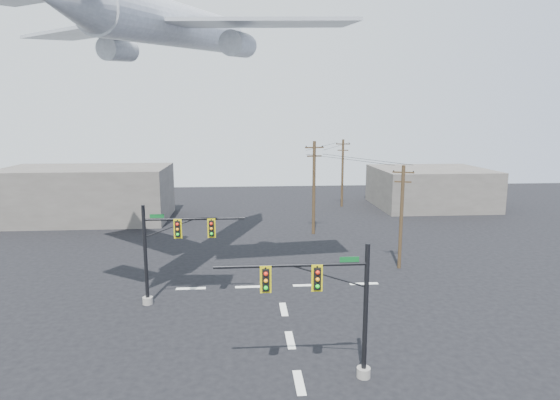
{
  "coord_description": "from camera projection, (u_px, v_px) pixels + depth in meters",
  "views": [
    {
      "loc": [
        -2.31,
        -18.68,
        11.46
      ],
      "look_at": [
        -0.45,
        5.0,
        7.28
      ],
      "focal_mm": 30.0,
      "sensor_mm": 36.0,
      "label": 1
    }
  ],
  "objects": [
    {
      "name": "ground",
      "position": [
        299.0,
        383.0,
        20.51
      ],
      "size": [
        120.0,
        120.0,
        0.0
      ],
      "primitive_type": "plane",
      "color": "black",
      "rests_on": "ground"
    },
    {
      "name": "building_left",
      "position": [
        87.0,
        194.0,
        52.81
      ],
      "size": [
        18.0,
        10.0,
        6.0
      ],
      "primitive_type": "cube",
      "color": "#645E58",
      "rests_on": "ground"
    },
    {
      "name": "signal_mast_near",
      "position": [
        333.0,
        308.0,
        20.23
      ],
      "size": [
        6.87,
        0.68,
        6.18
      ],
      "color": "gray",
      "rests_on": "ground"
    },
    {
      "name": "lane_markings",
      "position": [
        288.0,
        329.0,
        25.74
      ],
      "size": [
        14.0,
        21.2,
        0.01
      ],
      "color": "white",
      "rests_on": "ground"
    },
    {
      "name": "signal_mast_far",
      "position": [
        167.0,
        251.0,
        28.67
      ],
      "size": [
        6.42,
        0.69,
        6.28
      ],
      "color": "gray",
      "rests_on": "ground"
    },
    {
      "name": "power_lines",
      "position": [
        339.0,
        151.0,
        47.1
      ],
      "size": [
        7.54,
        25.5,
        0.39
      ],
      "color": "black"
    },
    {
      "name": "building_right",
      "position": [
        430.0,
        187.0,
        61.05
      ],
      "size": [
        14.0,
        12.0,
        5.0
      ],
      "primitive_type": "cube",
      "color": "#645E58",
      "rests_on": "ground"
    },
    {
      "name": "utility_pole_c",
      "position": [
        342.0,
        172.0,
        60.51
      ],
      "size": [
        1.78,
        0.49,
        8.76
      ],
      "rotation": [
        0.0,
        0.0,
        -0.21
      ],
      "color": "#45321D",
      "rests_on": "ground"
    },
    {
      "name": "utility_pole_b",
      "position": [
        314.0,
        186.0,
        46.09
      ],
      "size": [
        1.87,
        0.38,
        9.25
      ],
      "rotation": [
        0.0,
        0.0,
        0.14
      ],
      "color": "#45321D",
      "rests_on": "ground"
    },
    {
      "name": "airliner",
      "position": [
        177.0,
        26.0,
        31.02
      ],
      "size": [
        23.12,
        25.08,
        6.67
      ],
      "rotation": [
        0.0,
        -0.08,
        1.23
      ],
      "color": "silver"
    },
    {
      "name": "utility_pole_a",
      "position": [
        401.0,
        215.0,
        35.49
      ],
      "size": [
        1.52,
        0.68,
        7.98
      ],
      "rotation": [
        0.0,
        0.0,
        -0.37
      ],
      "color": "#45321D",
      "rests_on": "ground"
    }
  ]
}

